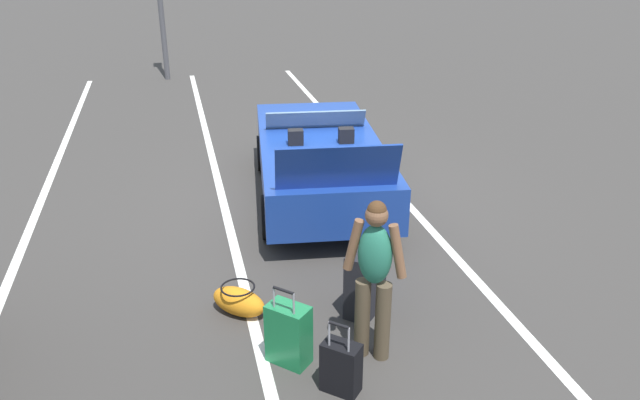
{
  "coord_description": "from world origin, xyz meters",
  "views": [
    {
      "loc": [
        -8.58,
        2.08,
        3.87
      ],
      "look_at": [
        -1.76,
        0.42,
        0.75
      ],
      "focal_mm": 34.96,
      "sensor_mm": 36.0,
      "label": 1
    }
  ],
  "objects_px": {
    "suitcase_small_carryon": "(341,367)",
    "duffel_bag": "(239,301)",
    "suitcase_large_black": "(365,282)",
    "convertible_car": "(318,156)",
    "traveler_person": "(374,273)",
    "suitcase_medium_bright": "(289,334)"
  },
  "relations": [
    {
      "from": "suitcase_small_carryon",
      "to": "duffel_bag",
      "type": "relative_size",
      "value": 1.12
    },
    {
      "from": "suitcase_large_black",
      "to": "duffel_bag",
      "type": "relative_size",
      "value": 1.1
    },
    {
      "from": "convertible_car",
      "to": "duffel_bag",
      "type": "relative_size",
      "value": 6.41
    },
    {
      "from": "suitcase_small_carryon",
      "to": "convertible_car",
      "type": "bearing_deg",
      "value": 30.69
    },
    {
      "from": "convertible_car",
      "to": "traveler_person",
      "type": "distance_m",
      "value": 4.11
    },
    {
      "from": "suitcase_large_black",
      "to": "suitcase_medium_bright",
      "type": "height_order",
      "value": "suitcase_medium_bright"
    },
    {
      "from": "suitcase_small_carryon",
      "to": "traveler_person",
      "type": "relative_size",
      "value": 0.46
    },
    {
      "from": "suitcase_large_black",
      "to": "suitcase_small_carryon",
      "type": "bearing_deg",
      "value": 106.68
    },
    {
      "from": "duffel_bag",
      "to": "traveler_person",
      "type": "height_order",
      "value": "traveler_person"
    },
    {
      "from": "suitcase_small_carryon",
      "to": "traveler_person",
      "type": "xyz_separation_m",
      "value": [
        0.41,
        -0.42,
        0.68
      ]
    },
    {
      "from": "convertible_car",
      "to": "suitcase_medium_bright",
      "type": "distance_m",
      "value": 4.18
    },
    {
      "from": "suitcase_medium_bright",
      "to": "suitcase_small_carryon",
      "type": "relative_size",
      "value": 1.12
    },
    {
      "from": "duffel_bag",
      "to": "convertible_car",
      "type": "bearing_deg",
      "value": -27.85
    },
    {
      "from": "convertible_car",
      "to": "suitcase_large_black",
      "type": "xyz_separation_m",
      "value": [
        -3.34,
        0.29,
        -0.22
      ]
    },
    {
      "from": "traveler_person",
      "to": "convertible_car",
      "type": "bearing_deg",
      "value": 25.3
    },
    {
      "from": "convertible_car",
      "to": "suitcase_large_black",
      "type": "distance_m",
      "value": 3.36
    },
    {
      "from": "suitcase_large_black",
      "to": "suitcase_small_carryon",
      "type": "distance_m",
      "value": 1.28
    },
    {
      "from": "suitcase_medium_bright",
      "to": "duffel_bag",
      "type": "relative_size",
      "value": 1.26
    },
    {
      "from": "suitcase_small_carryon",
      "to": "traveler_person",
      "type": "height_order",
      "value": "traveler_person"
    },
    {
      "from": "suitcase_medium_bright",
      "to": "traveler_person",
      "type": "relative_size",
      "value": 0.51
    },
    {
      "from": "suitcase_small_carryon",
      "to": "duffel_bag",
      "type": "distance_m",
      "value": 1.62
    },
    {
      "from": "suitcase_medium_bright",
      "to": "duffel_bag",
      "type": "bearing_deg",
      "value": 66.89
    }
  ]
}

